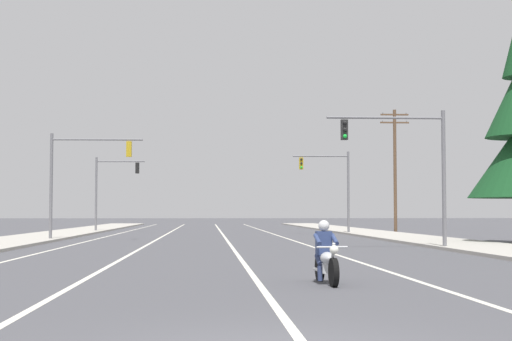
{
  "coord_description": "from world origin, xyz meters",
  "views": [
    {
      "loc": [
        -0.93,
        -9.18,
        1.65
      ],
      "look_at": [
        0.73,
        16.56,
        3.05
      ],
      "focal_mm": 53.97,
      "sensor_mm": 36.0,
      "label": 1
    }
  ],
  "objects": [
    {
      "name": "sidewalk_kerb_right",
      "position": [
        11.48,
        40.0,
        0.07
      ],
      "size": [
        4.4,
        110.0,
        0.14
      ],
      "primitive_type": "cube",
      "color": "#ADA89E",
      "rests_on": "ground"
    },
    {
      "name": "lane_stripe_far_left",
      "position": [
        -7.63,
        45.0,
        0.0
      ],
      "size": [
        0.16,
        100.0,
        0.01
      ],
      "primitive_type": "cube",
      "color": "beige",
      "rests_on": "ground"
    },
    {
      "name": "lane_stripe_left",
      "position": [
        -3.89,
        45.0,
        0.0
      ],
      "size": [
        0.16,
        100.0,
        0.01
      ],
      "primitive_type": "cube",
      "color": "beige",
      "rests_on": "ground"
    },
    {
      "name": "motorcycle_with_rider",
      "position": [
        1.82,
        8.47,
        0.59
      ],
      "size": [
        0.7,
        2.19,
        1.46
      ],
      "color": "black",
      "rests_on": "ground"
    },
    {
      "name": "lane_stripe_center",
      "position": [
        0.28,
        45.0,
        0.0
      ],
      "size": [
        0.16,
        100.0,
        0.01
      ],
      "primitive_type": "cube",
      "color": "beige",
      "rests_on": "ground"
    },
    {
      "name": "utility_pole_right_far",
      "position": [
        14.34,
        52.16,
        5.39
      ],
      "size": [
        2.37,
        0.26,
        9.98
      ],
      "color": "brown",
      "rests_on": "ground"
    },
    {
      "name": "traffic_signal_mid_right",
      "position": [
        8.52,
        47.97,
        4.06
      ],
      "size": [
        4.26,
        0.37,
        6.2
      ],
      "color": "slate",
      "rests_on": "ground"
    },
    {
      "name": "traffic_signal_near_left",
      "position": [
        -8.34,
        35.71,
        4.13
      ],
      "size": [
        5.33,
        0.37,
        6.2
      ],
      "color": "slate",
      "rests_on": "ground"
    },
    {
      "name": "sidewalk_kerb_left",
      "position": [
        -11.48,
        40.0,
        0.07
      ],
      "size": [
        4.4,
        110.0,
        0.14
      ],
      "primitive_type": "cube",
      "color": "#ADA89E",
      "rests_on": "ground"
    },
    {
      "name": "traffic_signal_mid_left",
      "position": [
        -8.92,
        55.06,
        4.05
      ],
      "size": [
        4.08,
        0.4,
        6.2
      ],
      "color": "slate",
      "rests_on": "ground"
    },
    {
      "name": "lane_stripe_right",
      "position": [
        4.1,
        45.0,
        0.0
      ],
      "size": [
        0.16,
        100.0,
        0.01
      ],
      "primitive_type": "cube",
      "color": "beige",
      "rests_on": "ground"
    },
    {
      "name": "traffic_signal_near_right",
      "position": [
        8.1,
        24.44,
        4.13
      ],
      "size": [
        5.35,
        0.37,
        6.2
      ],
      "color": "slate",
      "rests_on": "ground"
    }
  ]
}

